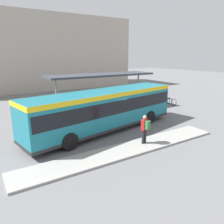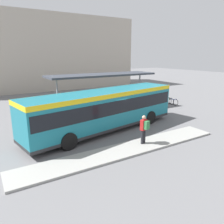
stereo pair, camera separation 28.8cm
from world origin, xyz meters
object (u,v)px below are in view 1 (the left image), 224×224
city_bus (105,108)px  bicycle_black (160,100)px  bicycle_green (166,100)px  pedestrian_waiting (145,128)px  bicycle_blue (171,101)px  potted_planter_near_shelter (67,116)px

city_bus → bicycle_black: 11.52m
bicycle_green → bicycle_black: bearing=24.8°
pedestrian_waiting → bicycle_green: (10.06, 7.87, -0.80)m
bicycle_green → bicycle_black: (-0.39, 0.66, 0.02)m
bicycle_blue → bicycle_black: bearing=-161.4°
bicycle_black → potted_planter_near_shelter: potted_planter_near_shelter is taller
bicycle_black → potted_planter_near_shelter: (-12.06, -1.60, 0.25)m
bicycle_blue → bicycle_green: bicycle_blue is taller
bicycle_green → potted_planter_near_shelter: bearing=88.3°
bicycle_blue → bicycle_green: 0.67m
pedestrian_waiting → bicycle_green: size_ratio=1.12×
pedestrian_waiting → bicycle_blue: 12.37m
bicycle_blue → bicycle_black: bicycle_blue is taller
potted_planter_near_shelter → bicycle_black: bearing=7.6°
city_bus → bicycle_green: 11.62m
bicycle_green → city_bus: bearing=105.4°
city_bus → bicycle_green: (10.74, 4.23, -1.40)m
bicycle_blue → bicycle_black: (-0.36, 1.33, -0.02)m
bicycle_black → pedestrian_waiting: bearing=139.3°
pedestrian_waiting → bicycle_black: pedestrian_waiting is taller
pedestrian_waiting → bicycle_black: size_ratio=1.07×
bicycle_blue → bicycle_green: bearing=-179.7°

